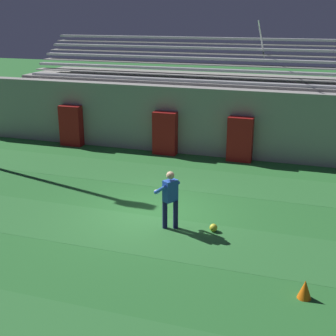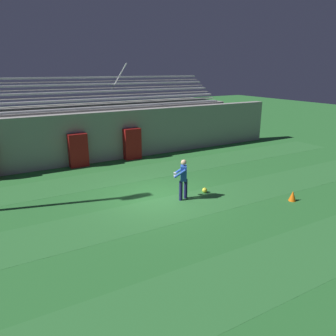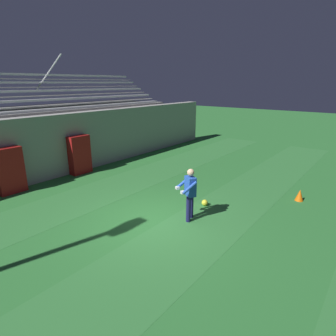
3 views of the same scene
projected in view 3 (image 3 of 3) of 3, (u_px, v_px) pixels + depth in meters
The scene contains 10 objects.
ground_plane at pixel (154, 222), 8.72m from camera, with size 80.00×80.00×0.00m, color #2D7533.
turf_stripe_mid at pixel (190, 236), 7.91m from camera, with size 28.00×2.32×0.01m, color #337A38.
turf_stripe_far at pixel (89, 196), 10.65m from camera, with size 28.00×2.32×0.01m, color #337A38.
back_wall at pixel (40, 149), 12.16m from camera, with size 24.00×0.60×2.80m, color #999691.
padding_pillar_gate_left at pixel (10, 171), 10.79m from camera, with size 1.00×0.44×1.80m, color maroon.
padding_pillar_gate_right at pixel (80, 155), 13.16m from camera, with size 1.00×0.44×1.80m, color maroon.
bleacher_stand at pixel (15, 140), 13.51m from camera, with size 18.00×4.05×5.43m.
goalkeeper at pixel (190, 191), 8.58m from camera, with size 0.71×0.73×1.67m.
soccer_ball at pixel (205, 203), 9.83m from camera, with size 0.22×0.22×0.22m, color yellow.
traffic_cone at pixel (300, 195), 10.23m from camera, with size 0.30×0.30×0.42m, color orange.
Camera 3 is at (-5.90, -5.21, 4.14)m, focal length 30.00 mm.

